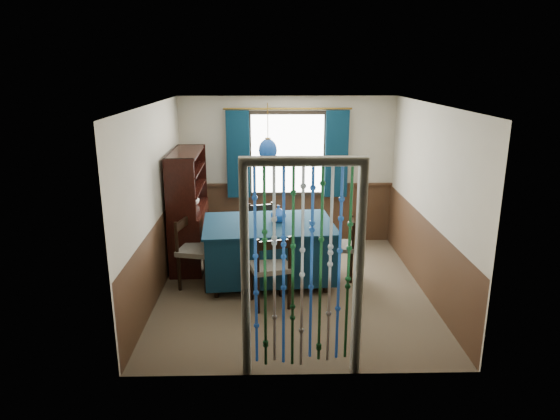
{
  "coord_description": "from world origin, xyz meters",
  "views": [
    {
      "loc": [
        -0.31,
        -6.32,
        2.94
      ],
      "look_at": [
        -0.16,
        0.29,
        1.05
      ],
      "focal_mm": 32.0,
      "sensor_mm": 36.0,
      "label": 1
    }
  ],
  "objects_px": {
    "chair_right": "(341,246)",
    "sideboard": "(189,225)",
    "dining_table": "(269,248)",
    "chair_left": "(195,250)",
    "pendant_lamp": "(268,150)",
    "bowl_shelf": "(188,190)",
    "vase_table": "(279,214)",
    "vase_sideboard": "(194,198)",
    "chair_near": "(270,268)",
    "chair_far": "(263,231)"
  },
  "relations": [
    {
      "from": "chair_near",
      "to": "sideboard",
      "type": "bearing_deg",
      "value": 115.25
    },
    {
      "from": "chair_near",
      "to": "dining_table",
      "type": "bearing_deg",
      "value": 77.31
    },
    {
      "from": "sideboard",
      "to": "vase_sideboard",
      "type": "height_order",
      "value": "sideboard"
    },
    {
      "from": "chair_left",
      "to": "bowl_shelf",
      "type": "xyz_separation_m",
      "value": [
        -0.15,
        0.59,
        0.71
      ]
    },
    {
      "from": "vase_table",
      "to": "vase_sideboard",
      "type": "bearing_deg",
      "value": 146.38
    },
    {
      "from": "chair_left",
      "to": "vase_sideboard",
      "type": "relative_size",
      "value": 4.94
    },
    {
      "from": "chair_right",
      "to": "vase_sideboard",
      "type": "relative_size",
      "value": 4.52
    },
    {
      "from": "pendant_lamp",
      "to": "vase_sideboard",
      "type": "xyz_separation_m",
      "value": [
        -1.17,
        0.95,
        -0.91
      ]
    },
    {
      "from": "dining_table",
      "to": "chair_near",
      "type": "xyz_separation_m",
      "value": [
        0.02,
        -0.77,
        0.02
      ]
    },
    {
      "from": "vase_sideboard",
      "to": "chair_near",
      "type": "bearing_deg",
      "value": -55.47
    },
    {
      "from": "sideboard",
      "to": "vase_table",
      "type": "xyz_separation_m",
      "value": [
        1.37,
        -0.65,
        0.36
      ]
    },
    {
      "from": "dining_table",
      "to": "vase_table",
      "type": "relative_size",
      "value": 9.09
    },
    {
      "from": "chair_far",
      "to": "pendant_lamp",
      "type": "bearing_deg",
      "value": 81.51
    },
    {
      "from": "chair_right",
      "to": "vase_table",
      "type": "bearing_deg",
      "value": 95.9
    },
    {
      "from": "chair_near",
      "to": "vase_sideboard",
      "type": "bearing_deg",
      "value": 110.19
    },
    {
      "from": "bowl_shelf",
      "to": "vase_sideboard",
      "type": "xyz_separation_m",
      "value": [
        0.0,
        0.5,
        -0.25
      ]
    },
    {
      "from": "chair_far",
      "to": "bowl_shelf",
      "type": "xyz_separation_m",
      "value": [
        -1.08,
        -0.33,
        0.75
      ]
    },
    {
      "from": "chair_right",
      "to": "pendant_lamp",
      "type": "xyz_separation_m",
      "value": [
        -1.04,
        -0.09,
        1.41
      ]
    },
    {
      "from": "dining_table",
      "to": "bowl_shelf",
      "type": "height_order",
      "value": "bowl_shelf"
    },
    {
      "from": "bowl_shelf",
      "to": "dining_table",
      "type": "bearing_deg",
      "value": -21.47
    },
    {
      "from": "chair_near",
      "to": "vase_sideboard",
      "type": "xyz_separation_m",
      "value": [
        -1.19,
        1.73,
        0.46
      ]
    },
    {
      "from": "chair_right",
      "to": "sideboard",
      "type": "distance_m",
      "value": 2.36
    },
    {
      "from": "vase_sideboard",
      "to": "sideboard",
      "type": "bearing_deg",
      "value": -105.47
    },
    {
      "from": "chair_near",
      "to": "chair_far",
      "type": "distance_m",
      "value": 1.57
    },
    {
      "from": "chair_far",
      "to": "chair_left",
      "type": "bearing_deg",
      "value": 30.12
    },
    {
      "from": "chair_far",
      "to": "sideboard",
      "type": "height_order",
      "value": "sideboard"
    },
    {
      "from": "bowl_shelf",
      "to": "sideboard",
      "type": "bearing_deg",
      "value": 102.2
    },
    {
      "from": "dining_table",
      "to": "vase_sideboard",
      "type": "relative_size",
      "value": 9.53
    },
    {
      "from": "chair_far",
      "to": "chair_left",
      "type": "height_order",
      "value": "chair_left"
    },
    {
      "from": "chair_left",
      "to": "dining_table",
      "type": "bearing_deg",
      "value": 110.52
    },
    {
      "from": "dining_table",
      "to": "vase_table",
      "type": "xyz_separation_m",
      "value": [
        0.14,
        0.08,
        0.48
      ]
    },
    {
      "from": "sideboard",
      "to": "bowl_shelf",
      "type": "xyz_separation_m",
      "value": [
        0.06,
        -0.28,
        0.62
      ]
    },
    {
      "from": "pendant_lamp",
      "to": "vase_table",
      "type": "height_order",
      "value": "pendant_lamp"
    },
    {
      "from": "vase_table",
      "to": "bowl_shelf",
      "type": "bearing_deg",
      "value": 164.01
    },
    {
      "from": "dining_table",
      "to": "sideboard",
      "type": "relative_size",
      "value": 1.07
    },
    {
      "from": "chair_far",
      "to": "vase_table",
      "type": "xyz_separation_m",
      "value": [
        0.22,
        -0.71,
        0.49
      ]
    },
    {
      "from": "vase_table",
      "to": "chair_near",
      "type": "bearing_deg",
      "value": -97.95
    },
    {
      "from": "sideboard",
      "to": "pendant_lamp",
      "type": "height_order",
      "value": "pendant_lamp"
    },
    {
      "from": "sideboard",
      "to": "dining_table",
      "type": "bearing_deg",
      "value": -32.31
    },
    {
      "from": "chair_right",
      "to": "vase_sideboard",
      "type": "bearing_deg",
      "value": 73.91
    },
    {
      "from": "dining_table",
      "to": "bowl_shelf",
      "type": "xyz_separation_m",
      "value": [
        -1.17,
        0.46,
        0.73
      ]
    },
    {
      "from": "dining_table",
      "to": "chair_left",
      "type": "bearing_deg",
      "value": -177.35
    },
    {
      "from": "chair_far",
      "to": "bowl_shelf",
      "type": "bearing_deg",
      "value": 2.64
    },
    {
      "from": "chair_near",
      "to": "chair_far",
      "type": "xyz_separation_m",
      "value": [
        -0.1,
        1.56,
        -0.04
      ]
    },
    {
      "from": "sideboard",
      "to": "chair_left",
      "type": "bearing_deg",
      "value": -77.82
    },
    {
      "from": "dining_table",
      "to": "chair_right",
      "type": "xyz_separation_m",
      "value": [
        1.04,
        0.09,
        -0.02
      ]
    },
    {
      "from": "chair_right",
      "to": "vase_table",
      "type": "height_order",
      "value": "vase_table"
    },
    {
      "from": "dining_table",
      "to": "vase_table",
      "type": "bearing_deg",
      "value": 25.9
    },
    {
      "from": "pendant_lamp",
      "to": "bowl_shelf",
      "type": "relative_size",
      "value": 3.51
    },
    {
      "from": "chair_left",
      "to": "chair_right",
      "type": "distance_m",
      "value": 2.07
    }
  ]
}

